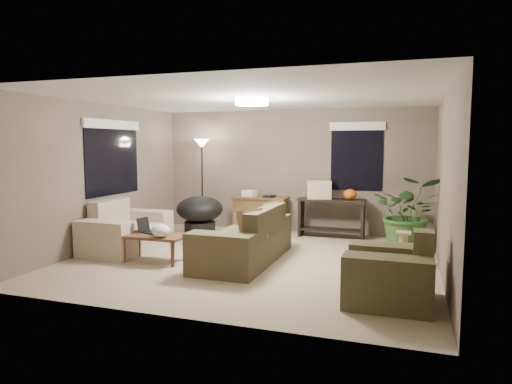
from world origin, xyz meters
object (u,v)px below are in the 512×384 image
(main_sofa, at_px, (246,242))
(papasan_chair, at_px, (200,213))
(houseplant, at_px, (409,221))
(coffee_table, at_px, (155,239))
(armchair, at_px, (390,276))
(desk, at_px, (261,215))
(loveseat, at_px, (125,233))
(cat_scratching_post, at_px, (403,251))
(console_table, at_px, (331,215))
(floor_lamp, at_px, (202,154))

(main_sofa, bearing_deg, papasan_chair, 135.83)
(houseplant, bearing_deg, coffee_table, -150.45)
(coffee_table, relative_size, houseplant, 0.79)
(armchair, bearing_deg, desk, 128.31)
(main_sofa, xyz_separation_m, loveseat, (-2.22, 0.04, 0.00))
(coffee_table, bearing_deg, houseplant, 29.55)
(desk, relative_size, papasan_chair, 1.00)
(coffee_table, height_order, houseplant, houseplant)
(coffee_table, xyz_separation_m, cat_scratching_post, (3.63, 1.03, -0.14))
(loveseat, relative_size, console_table, 1.23)
(main_sofa, relative_size, console_table, 1.69)
(loveseat, relative_size, armchair, 1.60)
(coffee_table, bearing_deg, loveseat, 149.73)
(floor_lamp, xyz_separation_m, cat_scratching_post, (4.04, -1.54, -1.38))
(loveseat, relative_size, desk, 1.45)
(houseplant, bearing_deg, main_sofa, -145.66)
(coffee_table, xyz_separation_m, console_table, (2.27, 2.71, 0.08))
(armchair, height_order, cat_scratching_post, armchair)
(main_sofa, relative_size, houseplant, 1.73)
(coffee_table, bearing_deg, main_sofa, 19.81)
(armchair, distance_m, houseplant, 2.82)
(desk, bearing_deg, coffee_table, -107.76)
(main_sofa, height_order, loveseat, same)
(armchair, xyz_separation_m, cat_scratching_post, (0.12, 1.75, -0.08))
(desk, bearing_deg, cat_scratching_post, -30.27)
(floor_lamp, distance_m, houseplant, 4.28)
(armchair, height_order, houseplant, houseplant)
(houseplant, bearing_deg, console_table, 156.38)
(coffee_table, height_order, floor_lamp, floor_lamp)
(papasan_chair, bearing_deg, floor_lamp, 111.04)
(houseplant, bearing_deg, armchair, -93.66)
(coffee_table, bearing_deg, armchair, -11.53)
(loveseat, relative_size, papasan_chair, 1.45)
(papasan_chair, relative_size, cat_scratching_post, 2.21)
(floor_lamp, height_order, cat_scratching_post, floor_lamp)
(armchair, bearing_deg, cat_scratching_post, 86.23)
(coffee_table, relative_size, desk, 0.91)
(desk, relative_size, floor_lamp, 0.58)
(loveseat, bearing_deg, floor_lamp, 77.00)
(coffee_table, relative_size, floor_lamp, 0.52)
(floor_lamp, bearing_deg, armchair, -39.98)
(papasan_chair, bearing_deg, main_sofa, -44.17)
(main_sofa, xyz_separation_m, floor_lamp, (-1.74, 2.10, 1.30))
(main_sofa, distance_m, floor_lamp, 3.02)
(main_sofa, relative_size, loveseat, 1.38)
(loveseat, distance_m, desk, 2.75)
(console_table, bearing_deg, armchair, -70.11)
(houseplant, bearing_deg, desk, 168.85)
(console_table, relative_size, cat_scratching_post, 2.60)
(desk, bearing_deg, floor_lamp, -176.48)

